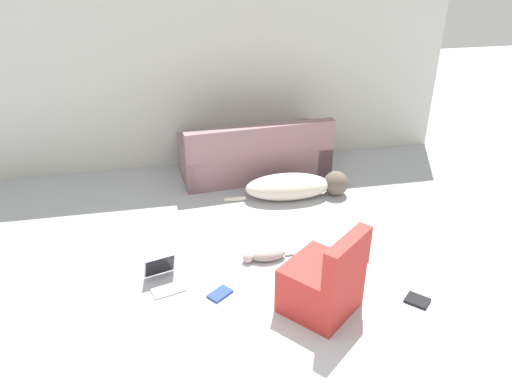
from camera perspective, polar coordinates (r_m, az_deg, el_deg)
ground_plane at (r=3.95m, az=2.50°, el=-19.41°), size 20.00×20.00×0.00m
wall_back at (r=6.67m, az=-5.36°, el=13.77°), size 6.48×0.06×2.58m
couch at (r=6.57m, az=-0.13°, el=4.12°), size 1.96×0.94×0.78m
dog at (r=6.05m, az=4.55°, el=0.68°), size 1.53×0.52×0.30m
cat at (r=4.95m, az=1.11°, el=-7.13°), size 0.53×0.20×0.12m
laptop_open at (r=4.73m, az=-10.63°, el=-9.25°), size 0.37×0.42×0.25m
book_black at (r=4.70m, az=17.96°, el=-11.70°), size 0.25×0.25×0.02m
book_blue at (r=4.56m, az=-4.14°, el=-11.53°), size 0.25×0.23×0.02m
side_chair at (r=4.28m, az=7.79°, el=-10.27°), size 0.79×0.79×0.79m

